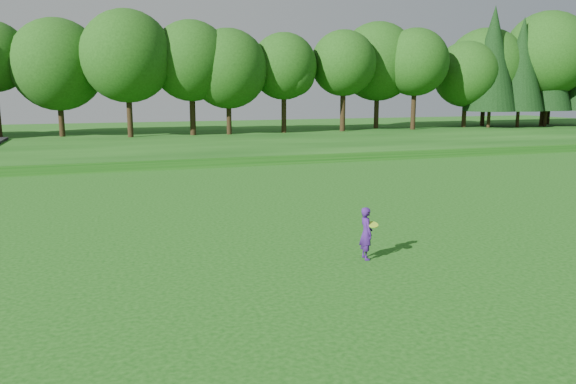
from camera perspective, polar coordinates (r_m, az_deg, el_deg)
name	(u,v)px	position (r m, az deg, el deg)	size (l,w,h in m)	color
ground	(276,258)	(16.23, -1.19, -6.68)	(140.00, 140.00, 0.00)	#11480D
berm	(158,142)	(49.24, -13.06, 4.95)	(130.00, 30.00, 0.60)	#11480D
walking_path	(181,167)	(35.44, -10.84, 2.54)	(130.00, 1.60, 0.04)	gray
treeline	(150,51)	(53.12, -13.85, 13.73)	(104.00, 7.00, 15.00)	#18410F
woman	(366,233)	(16.06, 7.95, -4.17)	(0.48, 0.60, 1.50)	#3B176B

